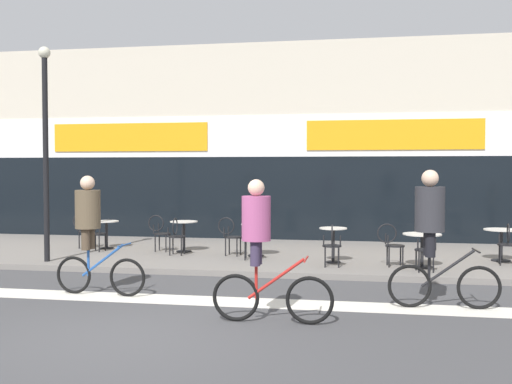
# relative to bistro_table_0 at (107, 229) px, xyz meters

# --- Properties ---
(ground_plane) EXTENTS (120.00, 120.00, 0.00)m
(ground_plane) POSITION_rel_bistro_table_0_xyz_m (3.44, -7.28, -0.62)
(ground_plane) COLOR #424244
(sidewalk_slab) EXTENTS (40.00, 5.50, 0.12)m
(sidewalk_slab) POSITION_rel_bistro_table_0_xyz_m (3.44, -0.03, -0.56)
(sidewalk_slab) COLOR slate
(sidewalk_slab) RESTS_ON ground
(storefront_facade) EXTENTS (40.00, 4.06, 5.83)m
(storefront_facade) POSITION_rel_bistro_table_0_xyz_m (3.44, 4.68, 2.28)
(storefront_facade) COLOR beige
(storefront_facade) RESTS_ON ground
(bike_lane_stripe) EXTENTS (36.00, 0.70, 0.01)m
(bike_lane_stripe) POSITION_rel_bistro_table_0_xyz_m (3.44, -4.98, -0.62)
(bike_lane_stripe) COLOR silver
(bike_lane_stripe) RESTS_ON ground
(bistro_table_0) EXTENTS (0.62, 0.62, 0.71)m
(bistro_table_0) POSITION_rel_bistro_table_0_xyz_m (0.00, 0.00, 0.00)
(bistro_table_0) COLOR black
(bistro_table_0) RESTS_ON sidewalk_slab
(bistro_table_1) EXTENTS (0.68, 0.68, 0.76)m
(bistro_table_1) POSITION_rel_bistro_table_0_xyz_m (2.14, -0.26, 0.04)
(bistro_table_1) COLOR black
(bistro_table_1) RESTS_ON sidewalk_slab
(bistro_table_2) EXTENTS (0.70, 0.70, 0.76)m
(bistro_table_2) POSITION_rel_bistro_table_0_xyz_m (4.02, -0.66, 0.04)
(bistro_table_2) COLOR black
(bistro_table_2) RESTS_ON sidewalk_slab
(bistro_table_3) EXTENTS (0.60, 0.60, 0.76)m
(bistro_table_3) POSITION_rel_bistro_table_0_xyz_m (5.86, -1.32, 0.03)
(bistro_table_3) COLOR black
(bistro_table_3) RESTS_ON sidewalk_slab
(bistro_table_4) EXTENTS (0.79, 0.79, 0.70)m
(bistro_table_4) POSITION_rel_bistro_table_0_xyz_m (7.71, -1.63, 0.01)
(bistro_table_4) COLOR black
(bistro_table_4) RESTS_ON sidewalk_slab
(bistro_table_5) EXTENTS (0.76, 0.76, 0.71)m
(bistro_table_5) POSITION_rel_bistro_table_0_xyz_m (9.52, -0.47, 0.01)
(bistro_table_5) COLOR black
(bistro_table_5) RESTS_ON sidewalk_slab
(cafe_chair_0_near) EXTENTS (0.45, 0.60, 0.90)m
(cafe_chair_0_near) POSITION_rel_bistro_table_0_xyz_m (-0.01, -0.63, 0.02)
(cafe_chair_0_near) COLOR black
(cafe_chair_0_near) RESTS_ON sidewalk_slab
(cafe_chair_0_side) EXTENTS (0.58, 0.41, 0.90)m
(cafe_chair_0_side) POSITION_rel_bistro_table_0_xyz_m (-0.63, -0.00, 0.02)
(cafe_chair_0_side) COLOR black
(cafe_chair_0_side) RESTS_ON sidewalk_slab
(cafe_chair_1_near) EXTENTS (0.42, 0.58, 0.90)m
(cafe_chair_1_near) POSITION_rel_bistro_table_0_xyz_m (2.15, -0.89, 0.02)
(cafe_chair_1_near) COLOR black
(cafe_chair_1_near) RESTS_ON sidewalk_slab
(cafe_chair_1_side) EXTENTS (0.58, 0.41, 0.90)m
(cafe_chair_1_side) POSITION_rel_bistro_table_0_xyz_m (1.52, -0.26, 0.02)
(cafe_chair_1_side) COLOR black
(cafe_chair_1_side) RESTS_ON sidewalk_slab
(cafe_chair_2_near) EXTENTS (0.45, 0.60, 0.90)m
(cafe_chair_2_near) POSITION_rel_bistro_table_0_xyz_m (4.03, -1.28, 0.02)
(cafe_chair_2_near) COLOR black
(cafe_chair_2_near) RESTS_ON sidewalk_slab
(cafe_chair_2_side) EXTENTS (0.59, 0.44, 0.90)m
(cafe_chair_2_side) POSITION_rel_bistro_table_0_xyz_m (3.40, -0.65, 0.02)
(cafe_chair_2_side) COLOR black
(cafe_chair_2_side) RESTS_ON sidewalk_slab
(cafe_chair_3_near) EXTENTS (0.42, 0.59, 0.90)m
(cafe_chair_3_near) POSITION_rel_bistro_table_0_xyz_m (5.86, -1.95, 0.02)
(cafe_chair_3_near) COLOR black
(cafe_chair_3_near) RESTS_ON sidewalk_slab
(cafe_chair_4_near) EXTENTS (0.44, 0.59, 0.90)m
(cafe_chair_4_near) POSITION_rel_bistro_table_0_xyz_m (7.71, -2.25, 0.02)
(cafe_chair_4_near) COLOR black
(cafe_chair_4_near) RESTS_ON sidewalk_slab
(cafe_chair_4_side) EXTENTS (0.59, 0.44, 0.90)m
(cafe_chair_4_side) POSITION_rel_bistro_table_0_xyz_m (7.08, -1.63, 0.02)
(cafe_chair_4_side) COLOR black
(cafe_chair_4_side) RESTS_ON sidewalk_slab
(cafe_chair_5_near) EXTENTS (0.45, 0.60, 0.90)m
(cafe_chair_5_near) POSITION_rel_bistro_table_0_xyz_m (9.51, -1.09, 0.02)
(cafe_chair_5_near) COLOR black
(cafe_chair_5_near) RESTS_ON sidewalk_slab
(lamp_post) EXTENTS (0.26, 0.26, 4.72)m
(lamp_post) POSITION_rel_bistro_table_0_xyz_m (-0.39, -2.26, 2.25)
(lamp_post) COLOR black
(lamp_post) RESTS_ON sidewalk_slab
(cyclist_0) EXTENTS (1.66, 0.51, 2.05)m
(cyclist_0) POSITION_rel_bistro_table_0_xyz_m (1.89, -4.85, 0.58)
(cyclist_0) COLOR black
(cyclist_0) RESTS_ON ground
(cyclist_1) EXTENTS (1.73, 0.48, 2.02)m
(cyclist_1) POSITION_rel_bistro_table_0_xyz_m (5.07, -6.17, 0.52)
(cyclist_1) COLOR black
(cyclist_1) RESTS_ON ground
(cyclist_2) EXTENTS (1.72, 0.52, 2.15)m
(cyclist_2) POSITION_rel_bistro_table_0_xyz_m (7.56, -4.85, 0.65)
(cyclist_2) COLOR black
(cyclist_2) RESTS_ON ground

